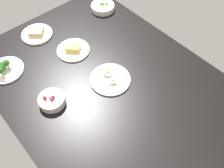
% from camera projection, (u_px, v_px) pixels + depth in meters
% --- Properties ---
extents(dining_table, '(1.59, 1.08, 0.04)m').
position_uv_depth(dining_table, '(112.00, 88.00, 1.35)').
color(dining_table, black).
rests_on(dining_table, ground).
extents(plate_cheese, '(0.20, 0.20, 0.04)m').
position_uv_depth(plate_cheese, '(73.00, 50.00, 1.49)').
color(plate_cheese, white).
rests_on(plate_cheese, dining_table).
extents(bowl_berries, '(0.14, 0.14, 0.06)m').
position_uv_depth(bowl_berries, '(52.00, 100.00, 1.25)').
color(bowl_berries, white).
rests_on(bowl_berries, dining_table).
extents(plate_broccoli, '(0.21, 0.21, 0.07)m').
position_uv_depth(plate_broccoli, '(5.00, 69.00, 1.39)').
color(plate_broccoli, white).
rests_on(plate_broccoli, dining_table).
extents(plate_eggs, '(0.23, 0.23, 0.05)m').
position_uv_depth(plate_eggs, '(110.00, 79.00, 1.36)').
color(plate_eggs, white).
rests_on(plate_eggs, dining_table).
extents(plate_sandwich, '(0.20, 0.20, 0.05)m').
position_uv_depth(plate_sandwich, '(37.00, 33.00, 1.57)').
color(plate_sandwich, white).
rests_on(plate_sandwich, dining_table).
extents(bowl_peas, '(0.17, 0.17, 0.05)m').
position_uv_depth(bowl_peas, '(103.00, 7.00, 1.72)').
color(bowl_peas, white).
rests_on(bowl_peas, dining_table).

